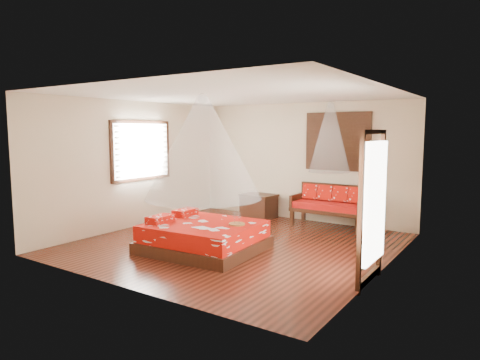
% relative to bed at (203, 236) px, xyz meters
% --- Properties ---
extents(room, '(5.54, 5.54, 2.84)m').
position_rel_bed_xyz_m(room, '(0.25, 0.69, 1.15)').
color(room, black).
rests_on(room, ground).
extents(bed, '(2.05, 1.87, 0.63)m').
position_rel_bed_xyz_m(bed, '(0.00, 0.00, 0.00)').
color(bed, black).
rests_on(bed, floor).
extents(daybed, '(1.63, 0.73, 0.94)m').
position_rel_bed_xyz_m(daybed, '(1.18, 3.06, 0.27)').
color(daybed, black).
rests_on(daybed, floor).
extents(storage_chest, '(0.89, 0.69, 0.57)m').
position_rel_bed_xyz_m(storage_chest, '(-0.73, 3.14, 0.04)').
color(storage_chest, black).
rests_on(storage_chest, floor).
extents(shutter_panel, '(1.52, 0.06, 1.32)m').
position_rel_bed_xyz_m(shutter_panel, '(1.18, 3.40, 1.65)').
color(shutter_panel, black).
rests_on(shutter_panel, wall_back).
extents(window_left, '(0.10, 1.74, 1.34)m').
position_rel_bed_xyz_m(window_left, '(-2.46, 0.89, 1.45)').
color(window_left, black).
rests_on(window_left, wall_left).
extents(glazed_door, '(0.08, 1.02, 2.16)m').
position_rel_bed_xyz_m(glazed_door, '(2.97, 0.09, 0.82)').
color(glazed_door, black).
rests_on(glazed_door, floor).
extents(wine_tray, '(0.28, 0.28, 0.23)m').
position_rel_bed_xyz_m(wine_tray, '(0.60, 0.20, 0.31)').
color(wine_tray, brown).
rests_on(wine_tray, bed).
extents(mosquito_net_main, '(2.07, 2.07, 1.80)m').
position_rel_bed_xyz_m(mosquito_net_main, '(0.02, 0.00, 1.60)').
color(mosquito_net_main, white).
rests_on(mosquito_net_main, ceiling).
extents(mosquito_net_daybed, '(0.90, 0.90, 1.50)m').
position_rel_bed_xyz_m(mosquito_net_daybed, '(1.18, 2.94, 1.75)').
color(mosquito_net_daybed, white).
rests_on(mosquito_net_daybed, ceiling).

